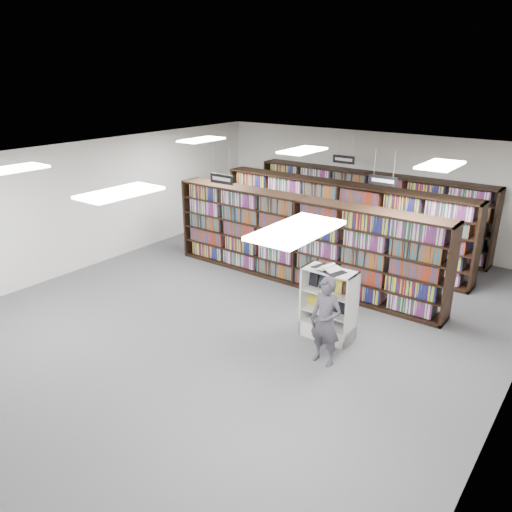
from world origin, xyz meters
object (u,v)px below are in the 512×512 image
Objects in this scene: endcap_display at (329,314)px; open_book at (328,268)px; bookshelf_row_near at (300,241)px; shopper at (326,321)px.

open_book is (-0.03, -0.07, 0.95)m from endcap_display.
shopper is at bearing -50.64° from bookshelf_row_near.
endcap_display is at bearing -45.44° from bookshelf_row_near.
bookshelf_row_near is 5.02× the size of endcap_display.
shopper is (0.38, -0.84, 0.33)m from endcap_display.
bookshelf_row_near reaches higher than open_book.
endcap_display is 0.98m from shopper.
shopper is at bearing -44.95° from open_book.
open_book is at bearing 121.68° from shopper.
shopper is at bearing -65.26° from endcap_display.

